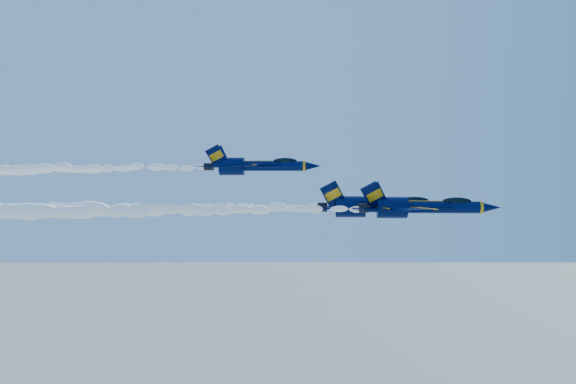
{
  "coord_description": "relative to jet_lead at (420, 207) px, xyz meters",
  "views": [
    {
      "loc": [
        3.26,
        -77.42,
        154.41
      ],
      "look_at": [
        -0.42,
        -3.69,
        152.3
      ],
      "focal_mm": 35.0,
      "sensor_mm": 36.0,
      "label": 1
    }
  ],
  "objects": [
    {
      "name": "jet_third",
      "position": [
        -21.34,
        10.51,
        5.22
      ],
      "size": [
        16.52,
        13.55,
        6.14
      ],
      "color": "#000933"
    },
    {
      "name": "jet_lead",
      "position": [
        0.0,
        0.0,
        0.0
      ],
      "size": [
        17.17,
        14.09,
        6.38
      ],
      "color": "#000933"
    },
    {
      "name": "jet_second",
      "position": [
        -4.65,
        3.82,
        -0.12
      ],
      "size": [
        17.99,
        14.76,
        6.68
      ],
      "color": "#000933"
    },
    {
      "name": "smoke_trail_jet_lead",
      "position": [
        -32.42,
        0.0,
        -0.49
      ],
      "size": [
        50.17,
        2.33,
        2.09
      ],
      "primitive_type": "ellipsoid",
      "color": "white"
    },
    {
      "name": "smoke_trail_jet_third",
      "position": [
        -53.48,
        10.51,
        4.73
      ],
      "size": [
        50.17,
        2.24,
        2.01
      ],
      "primitive_type": "ellipsoid",
      "color": "white"
    },
    {
      "name": "smoke_trail_jet_second",
      "position": [
        -37.42,
        3.82,
        -0.62
      ],
      "size": [
        50.17,
        2.44,
        2.19
      ],
      "primitive_type": "ellipsoid",
      "color": "white"
    }
  ]
}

